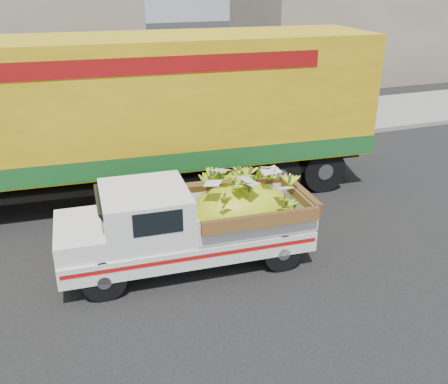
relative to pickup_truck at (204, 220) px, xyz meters
name	(u,v)px	position (x,y,z in m)	size (l,w,h in m)	color
ground	(224,248)	(0.50, 0.30, -0.86)	(100.00, 100.00, 0.00)	black
curb	(156,156)	(0.50, 5.99, -0.79)	(60.00, 0.25, 0.15)	gray
sidewalk	(142,137)	(0.50, 8.09, -0.79)	(60.00, 4.00, 0.14)	gray
building_right	(376,17)	(14.50, 14.99, 2.14)	(14.00, 6.00, 6.00)	gray
pickup_truck	(204,220)	(0.00, 0.00, 0.00)	(4.68, 1.99, 1.60)	black
semi_trailer	(125,112)	(-0.72, 3.53, 1.26)	(12.04, 3.44, 3.80)	black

